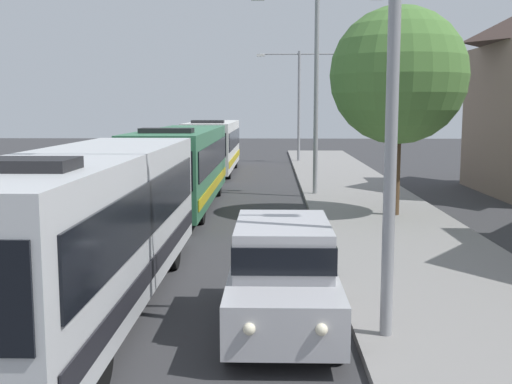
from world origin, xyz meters
name	(u,v)px	position (x,y,z in m)	size (l,w,h in m)	color
bus_lead	(87,224)	(-1.30, 11.16, 1.69)	(2.58, 11.48, 3.21)	silver
bus_second_in_line	(182,164)	(-1.30, 23.84, 1.69)	(2.58, 11.61, 3.21)	#33724C
bus_middle	(214,145)	(-1.30, 37.13, 1.69)	(2.58, 10.88, 3.21)	silver
white_suv	(283,271)	(2.40, 10.27, 1.03)	(1.86, 4.53, 1.90)	#B7B7BC
streetlamp_near	(394,21)	(4.10, 9.57, 5.22)	(6.18, 0.28, 8.24)	gray
streetlamp_mid	(316,73)	(4.10, 26.93, 5.37)	(5.60, 0.28, 8.61)	gray
streetlamp_far	(299,93)	(4.10, 44.29, 4.89)	(5.97, 0.28, 7.65)	gray
roadside_tree	(398,76)	(6.52, 21.45, 4.97)	(4.70, 4.70, 7.18)	#4C3823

